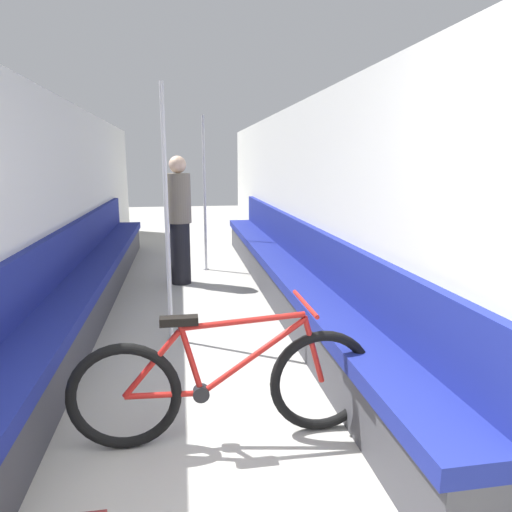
# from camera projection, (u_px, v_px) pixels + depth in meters

# --- Properties ---
(wall_left) EXTENTS (0.10, 11.17, 2.16)m
(wall_left) POSITION_uv_depth(u_px,v_px,m) (62.00, 206.00, 4.65)
(wall_left) COLOR silver
(wall_left) RESTS_ON ground
(wall_right) EXTENTS (0.10, 11.17, 2.16)m
(wall_right) POSITION_uv_depth(u_px,v_px,m) (304.00, 202.00, 5.06)
(wall_right) COLOR silver
(wall_right) RESTS_ON ground
(bench_seat_row_left) EXTENTS (0.43, 7.02, 0.90)m
(bench_seat_row_left) POSITION_uv_depth(u_px,v_px,m) (89.00, 281.00, 4.74)
(bench_seat_row_left) COLOR #3D3D42
(bench_seat_row_left) RESTS_ON ground
(bench_seat_row_right) EXTENTS (0.43, 7.02, 0.90)m
(bench_seat_row_right) POSITION_uv_depth(u_px,v_px,m) (285.00, 273.00, 5.07)
(bench_seat_row_right) COLOR #3D3D42
(bench_seat_row_right) RESTS_ON ground
(bicycle) EXTENTS (1.69, 0.46, 0.78)m
(bicycle) POSITION_uv_depth(u_px,v_px,m) (226.00, 385.00, 2.50)
(bicycle) COLOR black
(bicycle) RESTS_ON ground
(grab_pole_near) EXTENTS (0.08, 0.08, 2.14)m
(grab_pole_near) POSITION_uv_depth(u_px,v_px,m) (167.00, 221.00, 3.76)
(grab_pole_near) COLOR gray
(grab_pole_near) RESTS_ON ground
(grab_pole_far) EXTENTS (0.08, 0.08, 2.14)m
(grab_pole_far) POSITION_uv_depth(u_px,v_px,m) (205.00, 197.00, 6.34)
(grab_pole_far) COLOR gray
(grab_pole_far) RESTS_ON ground
(passenger_standing) EXTENTS (0.30, 0.30, 1.59)m
(passenger_standing) POSITION_uv_depth(u_px,v_px,m) (179.00, 219.00, 5.66)
(passenger_standing) COLOR black
(passenger_standing) RESTS_ON ground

